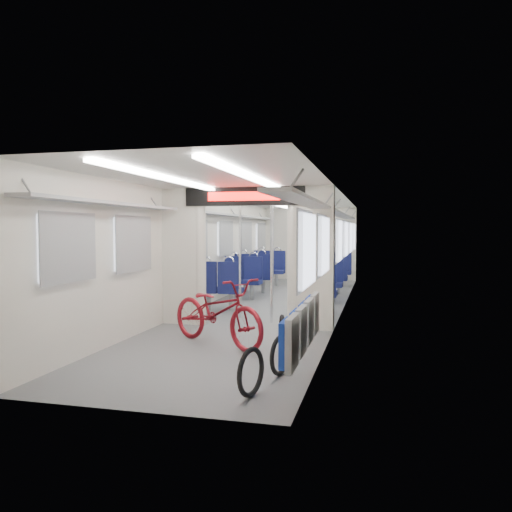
{
  "coord_description": "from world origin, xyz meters",
  "views": [
    {
      "loc": [
        2.13,
        -9.95,
        1.61
      ],
      "look_at": [
        0.14,
        -1.87,
        1.17
      ],
      "focal_mm": 35.0,
      "sensor_mm": 36.0,
      "label": 1
    }
  ],
  "objects_px": {
    "bike_hoop_c": "(282,337)",
    "stanchion_near_left": "(240,255)",
    "bicycle": "(217,311)",
    "bike_hoop_a": "(251,375)",
    "bike_hoop_b": "(280,357)",
    "seat_bay_far_left": "(262,269)",
    "stanchion_near_right": "(272,256)",
    "stanchion_far_left": "(273,248)",
    "flip_bench": "(303,326)",
    "seat_bay_far_right": "(332,269)",
    "seat_bay_near_left": "(232,279)",
    "seat_bay_near_right": "(318,282)",
    "stanchion_far_right": "(304,249)"
  },
  "relations": [
    {
      "from": "bike_hoop_c",
      "to": "stanchion_near_left",
      "type": "xyz_separation_m",
      "value": [
        -1.26,
        2.53,
        0.91
      ]
    },
    {
      "from": "bicycle",
      "to": "bike_hoop_a",
      "type": "height_order",
      "value": "bicycle"
    },
    {
      "from": "bike_hoop_b",
      "to": "seat_bay_far_left",
      "type": "bearing_deg",
      "value": 104.59
    },
    {
      "from": "stanchion_near_right",
      "to": "bike_hoop_b",
      "type": "bearing_deg",
      "value": -76.23
    },
    {
      "from": "stanchion_near_left",
      "to": "stanchion_far_left",
      "type": "bearing_deg",
      "value": 91.3
    },
    {
      "from": "seat_bay_far_left",
      "to": "stanchion_far_left",
      "type": "height_order",
      "value": "stanchion_far_left"
    },
    {
      "from": "flip_bench",
      "to": "bike_hoop_b",
      "type": "xyz_separation_m",
      "value": [
        -0.26,
        0.08,
        -0.38
      ]
    },
    {
      "from": "bicycle",
      "to": "bike_hoop_b",
      "type": "distance_m",
      "value": 1.69
    },
    {
      "from": "seat_bay_far_right",
      "to": "stanchion_far_left",
      "type": "height_order",
      "value": "stanchion_far_left"
    },
    {
      "from": "bike_hoop_b",
      "to": "stanchion_far_left",
      "type": "relative_size",
      "value": 0.2
    },
    {
      "from": "seat_bay_far_left",
      "to": "stanchion_near_right",
      "type": "xyz_separation_m",
      "value": [
        1.28,
        -4.75,
        0.6
      ]
    },
    {
      "from": "flip_bench",
      "to": "stanchion_near_left",
      "type": "bearing_deg",
      "value": 115.72
    },
    {
      "from": "seat_bay_near_left",
      "to": "seat_bay_near_right",
      "type": "relative_size",
      "value": 1.03
    },
    {
      "from": "stanchion_near_right",
      "to": "stanchion_far_right",
      "type": "relative_size",
      "value": 1.0
    },
    {
      "from": "bicycle",
      "to": "seat_bay_near_right",
      "type": "bearing_deg",
      "value": 16.17
    },
    {
      "from": "flip_bench",
      "to": "stanchion_near_right",
      "type": "distance_m",
      "value": 3.32
    },
    {
      "from": "stanchion_near_right",
      "to": "seat_bay_far_left",
      "type": "bearing_deg",
      "value": 105.12
    },
    {
      "from": "flip_bench",
      "to": "stanchion_far_left",
      "type": "distance_m",
      "value": 6.97
    },
    {
      "from": "seat_bay_near_right",
      "to": "stanchion_near_right",
      "type": "xyz_separation_m",
      "value": [
        -0.59,
        -1.85,
        0.62
      ]
    },
    {
      "from": "seat_bay_near_left",
      "to": "seat_bay_near_right",
      "type": "xyz_separation_m",
      "value": [
        1.87,
        -0.05,
        -0.01
      ]
    },
    {
      "from": "seat_bay_near_right",
      "to": "stanchion_near_right",
      "type": "bearing_deg",
      "value": -107.61
    },
    {
      "from": "seat_bay_near_left",
      "to": "stanchion_near_left",
      "type": "height_order",
      "value": "stanchion_near_left"
    },
    {
      "from": "seat_bay_near_left",
      "to": "seat_bay_far_left",
      "type": "xyz_separation_m",
      "value": [
        0.0,
        2.85,
        0.01
      ]
    },
    {
      "from": "seat_bay_far_left",
      "to": "bike_hoop_b",
      "type": "bearing_deg",
      "value": -75.41
    },
    {
      "from": "flip_bench",
      "to": "stanchion_near_right",
      "type": "bearing_deg",
      "value": 107.9
    },
    {
      "from": "stanchion_near_left",
      "to": "stanchion_far_right",
      "type": "height_order",
      "value": "same"
    },
    {
      "from": "bike_hoop_a",
      "to": "stanchion_near_right",
      "type": "distance_m",
      "value": 3.96
    },
    {
      "from": "bike_hoop_c",
      "to": "stanchion_near_right",
      "type": "bearing_deg",
      "value": 105.46
    },
    {
      "from": "flip_bench",
      "to": "bike_hoop_c",
      "type": "height_order",
      "value": "flip_bench"
    },
    {
      "from": "bike_hoop_c",
      "to": "seat_bay_far_left",
      "type": "relative_size",
      "value": 0.25
    },
    {
      "from": "bike_hoop_b",
      "to": "bicycle",
      "type": "bearing_deg",
      "value": 132.68
    },
    {
      "from": "bicycle",
      "to": "seat_bay_far_right",
      "type": "distance_m",
      "value": 6.84
    },
    {
      "from": "seat_bay_far_right",
      "to": "bicycle",
      "type": "bearing_deg",
      "value": -98.18
    },
    {
      "from": "seat_bay_near_left",
      "to": "seat_bay_far_left",
      "type": "bearing_deg",
      "value": 90.0
    },
    {
      "from": "bike_hoop_a",
      "to": "stanchion_far_left",
      "type": "bearing_deg",
      "value": 100.26
    },
    {
      "from": "bicycle",
      "to": "seat_bay_near_left",
      "type": "xyz_separation_m",
      "value": [
        -0.9,
        3.71,
        0.06
      ]
    },
    {
      "from": "seat_bay_far_right",
      "to": "seat_bay_near_left",
      "type": "bearing_deg",
      "value": -121.41
    },
    {
      "from": "stanchion_far_left",
      "to": "stanchion_near_left",
      "type": "bearing_deg",
      "value": -88.7
    },
    {
      "from": "seat_bay_near_right",
      "to": "stanchion_near_left",
      "type": "bearing_deg",
      "value": -129.64
    },
    {
      "from": "bike_hoop_a",
      "to": "bike_hoop_b",
      "type": "bearing_deg",
      "value": 80.01
    },
    {
      "from": "flip_bench",
      "to": "stanchion_far_right",
      "type": "height_order",
      "value": "stanchion_far_right"
    },
    {
      "from": "bike_hoop_a",
      "to": "bike_hoop_b",
      "type": "distance_m",
      "value": 0.78
    },
    {
      "from": "bike_hoop_b",
      "to": "seat_bay_far_right",
      "type": "distance_m",
      "value": 8.01
    },
    {
      "from": "bicycle",
      "to": "bike_hoop_a",
      "type": "distance_m",
      "value": 2.24
    },
    {
      "from": "flip_bench",
      "to": "seat_bay_near_left",
      "type": "distance_m",
      "value": 5.51
    },
    {
      "from": "bike_hoop_c",
      "to": "stanchion_far_left",
      "type": "distance_m",
      "value": 6.02
    },
    {
      "from": "bike_hoop_b",
      "to": "stanchion_near_right",
      "type": "bearing_deg",
      "value": 103.77
    },
    {
      "from": "bicycle",
      "to": "bike_hoop_c",
      "type": "relative_size",
      "value": 3.41
    },
    {
      "from": "flip_bench",
      "to": "seat_bay_near_left",
      "type": "relative_size",
      "value": 1.02
    },
    {
      "from": "seat_bay_near_right",
      "to": "stanchion_far_left",
      "type": "relative_size",
      "value": 0.87
    }
  ]
}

